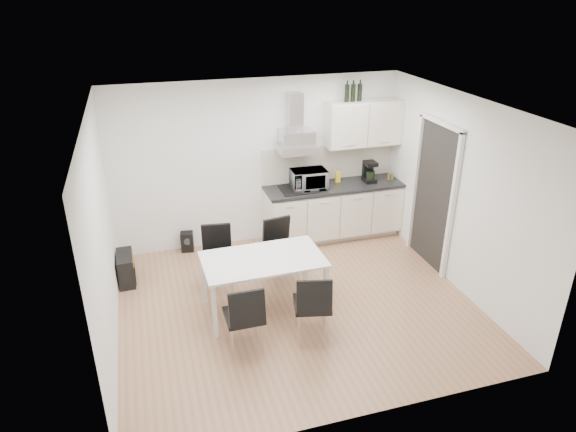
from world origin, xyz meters
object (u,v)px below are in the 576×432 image
at_px(kitchenette, 335,189).
at_px(chair_near_right, 312,305).
at_px(dining_table, 263,264).
at_px(guitar_amp, 126,268).
at_px(chair_far_right, 282,251).
at_px(floor_speaker, 187,242).
at_px(chair_near_left, 244,316).
at_px(chair_far_left, 218,259).

bearing_deg(kitchenette, chair_near_right, -116.78).
height_order(dining_table, guitar_amp, dining_table).
height_order(chair_far_right, chair_near_right, same).
bearing_deg(floor_speaker, chair_near_left, -72.63).
xyz_separation_m(kitchenette, chair_far_right, (-1.19, -1.06, -0.39)).
relative_size(chair_near_right, guitar_amp, 1.70).
bearing_deg(floor_speaker, guitar_amp, -134.24).
distance_m(chair_far_left, chair_near_right, 1.65).
bearing_deg(chair_far_left, chair_near_left, 99.71).
distance_m(chair_far_left, chair_far_right, 0.90).
bearing_deg(chair_near_right, dining_table, 133.22).
distance_m(dining_table, chair_near_right, 0.84).
distance_m(chair_near_left, floor_speaker, 2.61).
bearing_deg(dining_table, chair_far_left, 122.21).
height_order(chair_far_left, guitar_amp, chair_far_left).
xyz_separation_m(dining_table, floor_speaker, (-0.76, 1.88, -0.52)).
xyz_separation_m(chair_near_left, floor_speaker, (-0.36, 2.57, -0.28)).
bearing_deg(floor_speaker, chair_far_right, -36.30).
xyz_separation_m(kitchenette, dining_table, (-1.63, -1.72, -0.15)).
bearing_deg(guitar_amp, chair_far_left, -23.27).
relative_size(chair_far_right, guitar_amp, 1.70).
height_order(dining_table, floor_speaker, dining_table).
bearing_deg(kitchenette, dining_table, -133.46).
relative_size(kitchenette, chair_far_left, 2.86).
bearing_deg(chair_far_left, floor_speaker, -68.44).
relative_size(kitchenette, chair_far_right, 2.86).
distance_m(dining_table, chair_far_left, 0.87).
bearing_deg(chair_near_left, dining_table, 59.36).
xyz_separation_m(chair_far_right, chair_near_right, (-0.03, -1.35, 0.00)).
xyz_separation_m(chair_far_left, guitar_amp, (-1.22, 0.50, -0.23)).
xyz_separation_m(dining_table, chair_far_left, (-0.46, 0.70, -0.24)).
bearing_deg(dining_table, chair_near_left, -121.35).
relative_size(chair_far_left, chair_near_right, 1.00).
distance_m(kitchenette, dining_table, 2.37).
bearing_deg(dining_table, chair_far_right, 55.28).
xyz_separation_m(chair_far_right, guitar_amp, (-2.12, 0.55, -0.23)).
height_order(kitchenette, dining_table, kitchenette).
bearing_deg(dining_table, chair_near_right, -60.78).
relative_size(chair_near_left, floor_speaker, 2.81).
bearing_deg(chair_far_left, chair_far_right, -175.58).
bearing_deg(chair_far_right, chair_far_left, -11.77).
bearing_deg(kitchenette, chair_far_left, -154.04).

